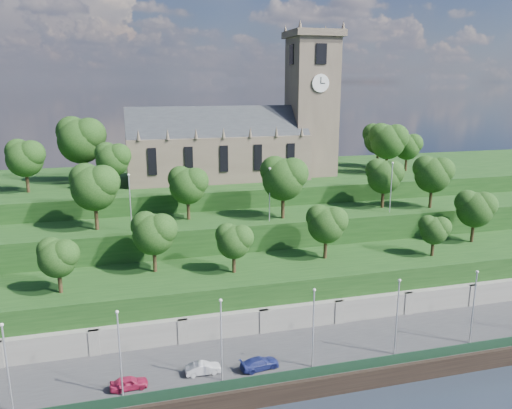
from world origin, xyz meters
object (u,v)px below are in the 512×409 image
object	(u,v)px
church	(243,137)
car_right	(260,363)
car_middle	(203,368)
car_left	(129,383)

from	to	relation	value
church	car_right	xyz separation A→B (m)	(-8.41, -42.36, -19.89)
church	car_middle	size ratio (longest dim) A/B	10.18
car_left	church	bearing A→B (deg)	-30.09
church	car_left	distance (m)	51.87
church	car_left	bearing A→B (deg)	-117.56
car_left	car_right	world-z (taller)	car_left
car_middle	car_right	bearing A→B (deg)	-95.83
car_middle	car_right	distance (m)	6.10
car_middle	car_right	xyz separation A→B (m)	(6.07, -0.63, 0.01)
car_right	car_left	bearing A→B (deg)	81.60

